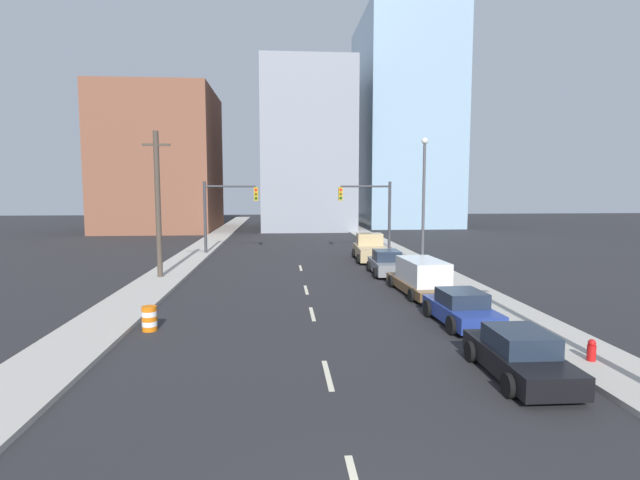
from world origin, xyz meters
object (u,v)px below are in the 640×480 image
(box_truck_brown, at_px, (422,277))
(pickup_truck_tan, at_px, (371,249))
(traffic_barrel, at_px, (149,319))
(sedan_gray, at_px, (387,264))
(sedan_blue, at_px, (461,309))
(street_lamp, at_px, (424,193))
(sedan_black, at_px, (519,356))
(utility_pole_left_mid, at_px, (158,204))
(fire_hydrant, at_px, (591,353))
(traffic_signal_left, at_px, (221,207))
(traffic_signal_right, at_px, (374,207))

(box_truck_brown, distance_m, pickup_truck_tan, 12.43)
(traffic_barrel, relative_size, box_truck_brown, 0.16)
(sedan_gray, height_order, pickup_truck_tan, pickup_truck_tan)
(sedan_blue, bearing_deg, pickup_truck_tan, 88.43)
(street_lamp, height_order, sedan_black, street_lamp)
(utility_pole_left_mid, xyz_separation_m, sedan_blue, (14.37, -11.16, -3.86))
(traffic_barrel, height_order, pickup_truck_tan, pickup_truck_tan)
(traffic_barrel, xyz_separation_m, fire_hydrant, (14.45, -4.96, -0.06))
(sedan_blue, bearing_deg, utility_pole_left_mid, 139.46)
(utility_pole_left_mid, xyz_separation_m, sedan_gray, (13.86, 0.60, -3.80))
(traffic_signal_left, bearing_deg, street_lamp, -28.15)
(street_lamp, distance_m, sedan_blue, 15.51)
(sedan_gray, bearing_deg, utility_pole_left_mid, -176.20)
(sedan_blue, xyz_separation_m, box_truck_brown, (0.04, 5.81, 0.23))
(traffic_signal_left, relative_size, box_truck_brown, 1.01)
(fire_hydrant, height_order, sedan_blue, sedan_blue)
(sedan_black, bearing_deg, box_truck_brown, 88.79)
(traffic_signal_right, bearing_deg, street_lamp, -76.30)
(utility_pole_left_mid, bearing_deg, street_lamp, 11.51)
(street_lamp, relative_size, sedan_blue, 2.06)
(traffic_signal_left, height_order, traffic_signal_right, same)
(traffic_signal_left, distance_m, traffic_barrel, 22.65)
(utility_pole_left_mid, relative_size, traffic_barrel, 9.22)
(pickup_truck_tan, bearing_deg, street_lamp, -47.75)
(utility_pole_left_mid, xyz_separation_m, traffic_barrel, (2.20, -11.08, -4.03))
(sedan_blue, xyz_separation_m, pickup_truck_tan, (-0.36, 18.24, 0.18))
(traffic_barrel, bearing_deg, sedan_gray, 45.03)
(fire_hydrant, bearing_deg, sedan_gray, 99.50)
(sedan_gray, bearing_deg, box_truck_brown, -83.38)
(street_lamp, xyz_separation_m, box_truck_brown, (-2.58, -8.81, -4.23))
(traffic_signal_left, bearing_deg, fire_hydrant, -62.35)
(traffic_signal_left, relative_size, utility_pole_left_mid, 0.69)
(box_truck_brown, distance_m, sedan_gray, 5.97)
(sedan_black, bearing_deg, pickup_truck_tan, 90.82)
(utility_pole_left_mid, bearing_deg, traffic_signal_right, 36.87)
(traffic_signal_left, xyz_separation_m, traffic_signal_right, (12.75, 0.00, 0.00))
(utility_pole_left_mid, bearing_deg, sedan_gray, 2.46)
(street_lamp, relative_size, sedan_gray, 2.06)
(street_lamp, height_order, pickup_truck_tan, street_lamp)
(sedan_blue, relative_size, box_truck_brown, 0.72)
(traffic_signal_right, xyz_separation_m, fire_hydrant, (1.57, -27.34, -3.50))
(traffic_signal_left, xyz_separation_m, pickup_truck_tan, (11.68, -4.23, -3.10))
(sedan_black, xyz_separation_m, pickup_truck_tan, (0.00, 23.83, 0.18))
(traffic_signal_left, relative_size, sedan_gray, 1.40)
(utility_pole_left_mid, distance_m, sedan_black, 22.17)
(traffic_signal_right, distance_m, traffic_barrel, 26.05)
(traffic_signal_right, xyz_separation_m, street_lamp, (1.91, -7.85, 1.18))
(traffic_barrel, xyz_separation_m, box_truck_brown, (12.21, 5.73, 0.39))
(fire_hydrant, relative_size, sedan_gray, 0.20)
(street_lamp, bearing_deg, traffic_signal_right, 103.70)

